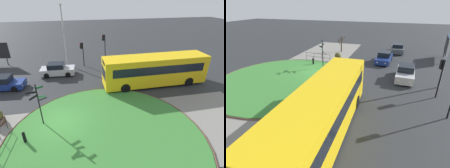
# 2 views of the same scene
# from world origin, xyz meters

# --- Properties ---
(ground) EXTENTS (120.00, 120.00, 0.00)m
(ground) POSITION_xyz_m (0.00, 0.00, 0.00)
(ground) COLOR #282B2D
(sidewalk_paving) EXTENTS (32.00, 7.77, 0.02)m
(sidewalk_paving) POSITION_xyz_m (0.00, -2.11, 0.01)
(sidewalk_paving) COLOR gray
(sidewalk_paving) RESTS_ON ground
(grass_island) EXTENTS (13.87, 13.87, 0.10)m
(grass_island) POSITION_xyz_m (3.28, -2.34, 0.05)
(grass_island) COLOR #387A33
(grass_island) RESTS_ON ground
(grass_kerb_ring) EXTENTS (14.18, 14.18, 0.11)m
(grass_kerb_ring) POSITION_xyz_m (3.28, -2.34, 0.06)
(grass_kerb_ring) COLOR brown
(grass_kerb_ring) RESTS_ON ground
(signpost_directional) EXTENTS (1.26, 0.91, 3.49)m
(signpost_directional) POSITION_xyz_m (-1.23, 0.03, 2.07)
(signpost_directional) COLOR black
(signpost_directional) RESTS_ON ground
(bollard_foreground) EXTENTS (0.21, 0.21, 0.93)m
(bollard_foreground) POSITION_xyz_m (-2.15, -1.72, 0.48)
(bollard_foreground) COLOR black
(bollard_foreground) RESTS_ON ground
(railing_grass_edge) EXTENTS (0.29, 3.68, 1.04)m
(railing_grass_edge) POSITION_xyz_m (-3.89, -1.84, 0.67)
(railing_grass_edge) COLOR black
(railing_grass_edge) RESTS_ON ground
(bus_yellow) EXTENTS (11.21, 2.73, 3.23)m
(bus_yellow) POSITION_xyz_m (9.83, 4.75, 1.74)
(bus_yellow) COLOR yellow
(bus_yellow) RESTS_ON ground
(car_near_lane) EXTENTS (4.15, 2.00, 1.53)m
(car_near_lane) POSITION_xyz_m (-0.77, 9.44, 0.70)
(car_near_lane) COLOR #B7B7BC
(car_near_lane) RESTS_ON ground
(car_far_lane) EXTENTS (3.99, 1.92, 1.42)m
(car_far_lane) POSITION_xyz_m (-12.01, 8.38, 0.66)
(car_far_lane) COLOR #474C51
(car_far_lane) RESTS_ON ground
(car_trailing) EXTENTS (4.22, 2.09, 1.44)m
(car_trailing) POSITION_xyz_m (-6.09, 6.84, 0.66)
(car_trailing) COLOR navy
(car_trailing) RESTS_ON ground
(traffic_light_far) EXTENTS (0.48, 0.32, 3.27)m
(traffic_light_far) POSITION_xyz_m (2.45, 11.86, 2.41)
(traffic_light_far) COLOR black
(traffic_light_far) RESTS_ON ground
(lamppost_tall) EXTENTS (0.32, 0.32, 7.99)m
(lamppost_tall) POSITION_xyz_m (0.30, 12.49, 4.29)
(lamppost_tall) COLOR #B7B7BC
(lamppost_tall) RESTS_ON ground
(billboard_left) EXTENTS (4.68, 0.81, 3.18)m
(billboard_left) POSITION_xyz_m (-9.72, 14.71, 2.04)
(billboard_left) COLOR black
(billboard_left) RESTS_ON ground
(planter_near_signpost) EXTENTS (1.01, 1.01, 1.21)m
(planter_near_signpost) POSITION_xyz_m (-4.63, 0.80, 0.54)
(planter_near_signpost) COLOR brown
(planter_near_signpost) RESTS_ON ground
(street_tree_bare) EXTENTS (1.40, 1.37, 2.52)m
(street_tree_bare) POSITION_xyz_m (-9.81, -0.32, 1.38)
(street_tree_bare) COLOR #423323
(street_tree_bare) RESTS_ON ground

